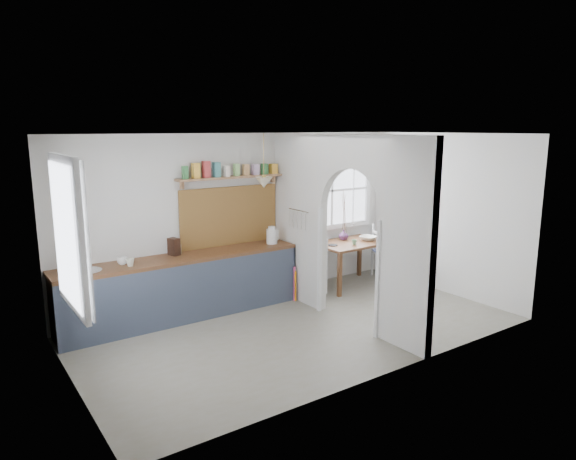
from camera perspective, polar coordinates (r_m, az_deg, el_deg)
floor at (r=7.10m, az=1.42°, el=-10.86°), size 5.80×3.20×0.01m
ceiling at (r=6.58m, az=1.53°, el=10.61°), size 5.80×3.20×0.01m
walls at (r=6.72m, az=1.47°, el=-0.54°), size 5.81×3.21×2.60m
partition at (r=7.17m, az=5.73°, el=1.38°), size 0.12×3.20×2.60m
kitchen_window at (r=5.50m, az=-23.42°, el=-0.44°), size 0.10×1.16×1.50m
nook_window at (r=8.98m, az=4.90°, el=4.37°), size 1.76×0.10×1.30m
counter at (r=7.52m, az=-11.66°, el=-6.13°), size 3.50×0.60×0.90m
sink at (r=7.00m, az=-21.56°, el=-4.32°), size 0.40×0.40×0.02m
backsplash at (r=7.92m, az=-6.47°, el=1.57°), size 1.65×0.03×0.90m
shelf at (r=7.76m, az=-6.28°, el=6.30°), size 1.75×0.20×0.21m
pendant_lamp at (r=7.66m, az=-2.70°, el=5.30°), size 0.26×0.26×0.16m
utensil_rail at (r=7.76m, az=1.20°, el=2.19°), size 0.02×0.50×0.02m
dining_table at (r=8.89m, az=6.93°, el=-3.75°), size 1.24×0.84×0.76m
chair_left at (r=8.37m, az=2.47°, el=-4.11°), size 0.50×0.50×0.91m
chair_right at (r=9.41m, az=10.94°, el=-2.39°), size 0.58×0.58×0.97m
kettle at (r=8.00m, az=-1.80°, el=-0.55°), size 0.28×0.25×0.27m
mug_a at (r=7.02m, az=-17.13°, el=-3.46°), size 0.13×0.13×0.10m
mug_b at (r=7.13m, az=-17.92°, el=-3.26°), size 0.16×0.16×0.11m
knife_block at (r=7.44m, az=-12.56°, el=-1.82°), size 0.15×0.18×0.25m
jar at (r=7.51m, az=-12.09°, el=-2.12°), size 0.10×0.10×0.14m
towel_magenta at (r=8.07m, az=0.73°, el=-6.04°), size 0.02×0.03×0.56m
towel_orange at (r=8.06m, az=0.81°, el=-6.24°), size 0.02×0.03×0.47m
bowl at (r=9.00m, az=8.92°, el=-0.89°), size 0.36×0.36×0.07m
table_cup at (r=8.62m, az=7.37°, el=-1.35°), size 0.09×0.09×0.08m
plate at (r=8.52m, az=4.99°, el=-1.68°), size 0.21×0.21×0.01m
vase at (r=8.96m, az=6.20°, el=-0.53°), size 0.18×0.18×0.18m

